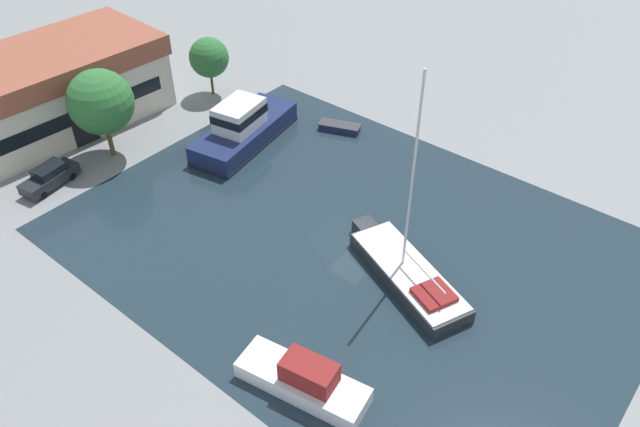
% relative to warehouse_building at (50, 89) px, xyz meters
% --- Properties ---
extents(ground_plane, '(440.00, 440.00, 0.00)m').
position_rel_warehouse_building_xyz_m(ground_plane, '(3.83, -29.52, -3.37)').
color(ground_plane, gray).
extents(water_canal, '(28.26, 38.35, 0.01)m').
position_rel_warehouse_building_xyz_m(water_canal, '(3.83, -29.52, -3.37)').
color(water_canal, '#1E2D38').
rests_on(water_canal, ground).
extents(warehouse_building, '(19.41, 10.79, 6.67)m').
position_rel_warehouse_building_xyz_m(warehouse_building, '(0.00, 0.00, 0.00)').
color(warehouse_building, beige).
rests_on(warehouse_building, ground).
extents(quay_tree_near_building, '(5.13, 5.13, 7.45)m').
position_rel_warehouse_building_xyz_m(quay_tree_near_building, '(-0.06, -7.81, 1.50)').
color(quay_tree_near_building, brown).
rests_on(quay_tree_near_building, ground).
extents(quay_tree_by_water, '(3.66, 3.66, 5.56)m').
position_rel_warehouse_building_xyz_m(quay_tree_by_water, '(12.32, -6.48, 0.35)').
color(quay_tree_by_water, brown).
rests_on(quay_tree_by_water, ground).
extents(parked_car, '(4.77, 2.43, 1.70)m').
position_rel_warehouse_building_xyz_m(parked_car, '(-5.67, -7.74, -2.52)').
color(parked_car, '#1E2328').
rests_on(parked_car, ground).
extents(sailboat_moored, '(6.52, 10.78, 14.48)m').
position_rel_warehouse_building_xyz_m(sailboat_moored, '(3.09, -34.45, -2.74)').
color(sailboat_moored, '#23282D').
rests_on(sailboat_moored, water_canal).
extents(motor_cruiser, '(11.21, 5.85, 3.87)m').
position_rel_warehouse_building_xyz_m(motor_cruiser, '(8.12, -14.83, -1.98)').
color(motor_cruiser, '#19234C').
rests_on(motor_cruiser, water_canal).
extents(small_dinghy, '(2.52, 3.85, 0.61)m').
position_rel_warehouse_building_xyz_m(small_dinghy, '(14.81, -19.84, -3.06)').
color(small_dinghy, '#19234C').
rests_on(small_dinghy, water_canal).
extents(cabin_boat, '(3.56, 7.61, 2.36)m').
position_rel_warehouse_building_xyz_m(cabin_boat, '(-7.41, -34.78, -2.53)').
color(cabin_boat, white).
rests_on(cabin_boat, water_canal).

